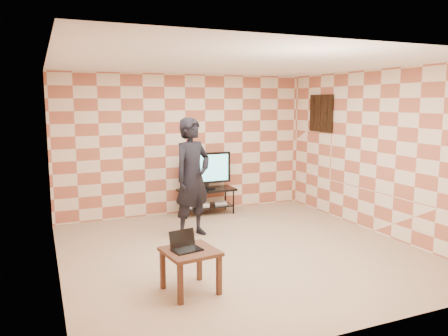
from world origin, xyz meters
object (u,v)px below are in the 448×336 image
(tv_stand, at_px, (207,196))
(side_table, at_px, (190,257))
(tv, at_px, (207,169))
(person, at_px, (192,178))

(tv_stand, bearing_deg, side_table, -113.94)
(tv, height_order, person, person)
(tv_stand, height_order, side_table, same)
(tv, bearing_deg, side_table, -113.96)
(side_table, xyz_separation_m, person, (0.72, 2.01, 0.55))
(tv, relative_size, side_table, 1.51)
(side_table, bearing_deg, person, 70.16)
(tv_stand, bearing_deg, tv, -90.16)
(tv_stand, relative_size, person, 0.57)
(tv, distance_m, person, 1.41)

